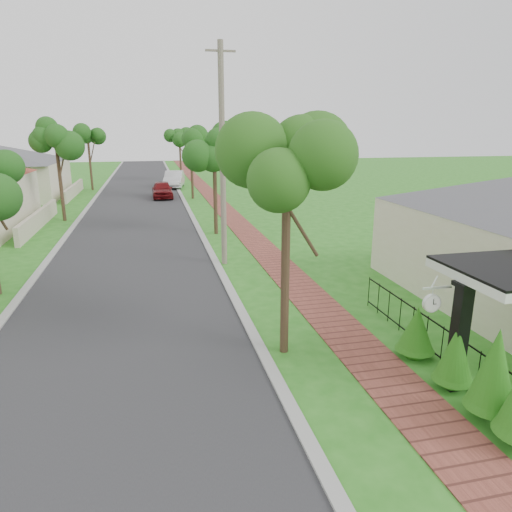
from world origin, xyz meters
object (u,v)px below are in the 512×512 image
object	(u,v)px
near_tree	(287,183)
utility_pole	(222,157)
station_clock	(432,302)
parked_car_white	(174,179)
parked_car_red	(162,190)
porch_post	(458,341)

from	to	relation	value
near_tree	utility_pole	bearing A→B (deg)	91.52
near_tree	station_clock	bearing A→B (deg)	-36.68
parked_car_white	utility_pole	bearing A→B (deg)	-80.29
near_tree	utility_pole	distance (m)	8.50
near_tree	utility_pole	xyz separation A→B (m)	(-0.23, 8.50, 0.13)
parked_car_white	parked_car_red	bearing A→B (deg)	-92.48
porch_post	utility_pole	xyz separation A→B (m)	(-3.54, 11.00, 3.46)
parked_car_red	station_clock	bearing A→B (deg)	-81.27
parked_car_red	utility_pole	world-z (taller)	utility_pole
utility_pole	parked_car_red	bearing A→B (deg)	95.52
parked_car_white	utility_pole	world-z (taller)	utility_pole
near_tree	parked_car_red	bearing A→B (deg)	94.36
parked_car_white	near_tree	distance (m)	36.78
parked_car_red	near_tree	distance (m)	29.67
porch_post	parked_car_white	distance (m)	39.32
near_tree	station_clock	world-z (taller)	near_tree
near_tree	station_clock	distance (m)	4.31
parked_car_red	utility_pole	size ratio (longest dim) A/B	0.46
porch_post	station_clock	bearing A→B (deg)	140.91
parked_car_white	near_tree	bearing A→B (deg)	-80.23
station_clock	near_tree	bearing A→B (deg)	143.32
parked_car_white	station_clock	distance (m)	38.88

